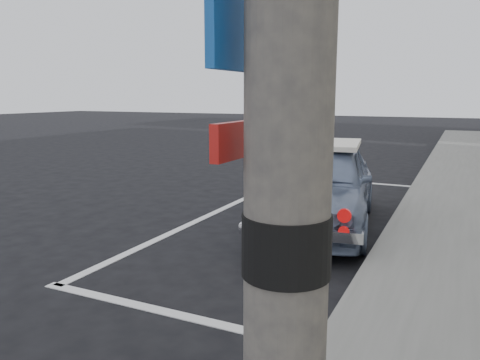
{
  "coord_description": "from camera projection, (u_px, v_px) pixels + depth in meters",
  "views": [
    {
      "loc": [
        2.65,
        -3.68,
        1.88
      ],
      "look_at": [
        -0.04,
        1.94,
        0.75
      ],
      "focal_mm": 35.0,
      "sensor_mm": 36.0,
      "label": 1
    }
  ],
  "objects": [
    {
      "name": "pline_rear",
      "position": [
        175.0,
        314.0,
        4.07
      ],
      "size": [
        3.0,
        0.12,
        0.01
      ],
      "primitive_type": "cube",
      "color": "silver",
      "rests_on": "ground"
    },
    {
      "name": "cat",
      "position": [
        304.0,
        252.0,
        5.28
      ],
      "size": [
        0.37,
        0.49,
        0.29
      ],
      "rotation": [
        0.0,
        0.0,
        -0.41
      ],
      "color": "#61584A",
      "rests_on": "ground"
    },
    {
      "name": "retro_coupe",
      "position": [
        320.0,
        183.0,
        6.78
      ],
      "size": [
        1.98,
        3.78,
        1.23
      ],
      "rotation": [
        0.0,
        0.0,
        0.15
      ],
      "color": "#7182A3",
      "rests_on": "ground"
    },
    {
      "name": "pline_side",
      "position": [
        221.0,
        210.0,
        7.77
      ],
      "size": [
        0.12,
        7.0,
        0.01
      ],
      "primitive_type": "cube",
      "color": "silver",
      "rests_on": "ground"
    },
    {
      "name": "pline_front",
      "position": [
        351.0,
        182.0,
        10.28
      ],
      "size": [
        3.0,
        0.12,
        0.01
      ],
      "primitive_type": "cube",
      "color": "silver",
      "rests_on": "ground"
    },
    {
      "name": "ground",
      "position": [
        161.0,
        284.0,
        4.72
      ],
      "size": [
        80.0,
        80.0,
        0.0
      ],
      "primitive_type": "plane",
      "color": "black",
      "rests_on": "ground"
    }
  ]
}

